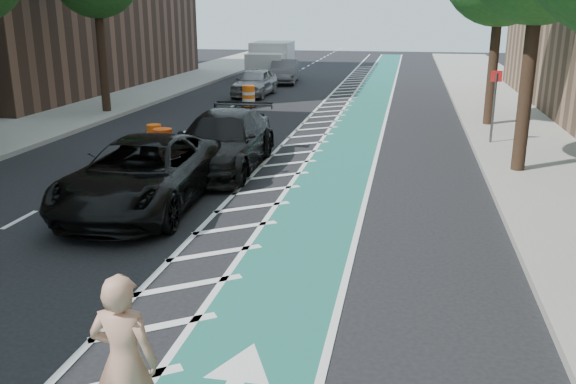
% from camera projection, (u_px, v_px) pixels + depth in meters
% --- Properties ---
extents(ground, '(120.00, 120.00, 0.00)m').
position_uv_depth(ground, '(104.00, 278.00, 10.25)').
color(ground, black).
rests_on(ground, ground).
extents(bike_lane, '(2.00, 90.00, 0.01)m').
position_uv_depth(bike_lane, '(345.00, 154.00, 19.09)').
color(bike_lane, '#1A5C55').
rests_on(bike_lane, ground).
extents(buffer_strip, '(1.40, 90.00, 0.01)m').
position_uv_depth(buffer_strip, '(298.00, 152.00, 19.36)').
color(buffer_strip, silver).
rests_on(buffer_strip, ground).
extents(sidewalk_right, '(5.00, 90.00, 0.15)m').
position_uv_depth(sidewalk_right, '(565.00, 161.00, 17.86)').
color(sidewalk_right, gray).
rests_on(sidewalk_right, ground).
extents(curb_right, '(0.12, 90.00, 0.16)m').
position_uv_depth(curb_right, '(479.00, 157.00, 18.31)').
color(curb_right, gray).
rests_on(curb_right, ground).
extents(curb_left, '(0.12, 90.00, 0.16)m').
position_uv_depth(curb_left, '(53.00, 139.00, 20.93)').
color(curb_left, gray).
rests_on(curb_left, ground).
extents(sign_post, '(0.35, 0.08, 2.47)m').
position_uv_depth(sign_post, '(494.00, 106.00, 19.73)').
color(sign_post, '#4C4C4C').
rests_on(sign_post, ground).
extents(skateboarder, '(0.69, 0.45, 1.87)m').
position_uv_depth(skateboarder, '(125.00, 362.00, 5.91)').
color(skateboarder, tan).
rests_on(skateboarder, skateboard).
extents(suv_near, '(2.78, 5.69, 1.56)m').
position_uv_depth(suv_near, '(143.00, 174.00, 13.77)').
color(suv_near, black).
rests_on(suv_near, ground).
extents(suv_far, '(2.32, 5.49, 1.58)m').
position_uv_depth(suv_far, '(222.00, 141.00, 17.10)').
color(suv_far, black).
rests_on(suv_far, ground).
extents(car_silver, '(1.84, 4.24, 1.42)m').
position_uv_depth(car_silver, '(255.00, 82.00, 31.77)').
color(car_silver, gray).
rests_on(car_silver, ground).
extents(car_grey, '(1.96, 4.47, 1.43)m').
position_uv_depth(car_grey, '(284.00, 71.00, 37.38)').
color(car_grey, '#535257').
rests_on(car_grey, ground).
extents(box_truck, '(2.71, 5.62, 2.29)m').
position_uv_depth(box_truck, '(271.00, 62.00, 40.13)').
color(box_truck, silver).
rests_on(box_truck, ground).
extents(barrel_a, '(0.71, 0.71, 0.97)m').
position_uv_depth(barrel_a, '(163.00, 146.00, 18.07)').
color(barrel_a, '#FF4C0D').
rests_on(barrel_a, ground).
extents(barrel_b, '(0.59, 0.59, 0.81)m').
position_uv_depth(barrel_b, '(155.00, 138.00, 19.64)').
color(barrel_b, '#FF580D').
rests_on(barrel_b, ground).
extents(barrel_c, '(0.73, 0.73, 0.99)m').
position_uv_depth(barrel_c, '(249.00, 97.00, 28.19)').
color(barrel_c, '#FF5F0D').
rests_on(barrel_c, ground).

